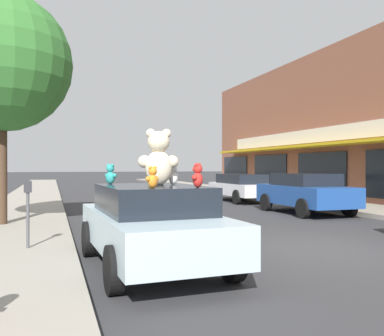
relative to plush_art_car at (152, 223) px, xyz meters
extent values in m
plane|color=#333335|center=(3.59, 0.45, -0.75)|extent=(260.00, 260.00, 0.00)
cube|color=gold|center=(10.48, 8.45, 1.97)|extent=(1.21, 26.19, 0.12)
cube|color=silver|center=(11.03, 8.45, 2.52)|extent=(0.08, 24.94, 0.70)
cube|color=black|center=(11.04, 11.04, 0.65)|extent=(0.06, 3.95, 2.00)
cube|color=black|center=(11.04, 16.24, 0.65)|extent=(0.06, 3.95, 2.00)
cube|color=black|center=(11.04, 21.44, 0.65)|extent=(0.06, 3.95, 2.00)
cube|color=#ADC6D1|center=(0.00, 0.00, -0.12)|extent=(1.97, 4.26, 0.60)
cube|color=black|center=(0.00, 0.00, 0.41)|extent=(1.67, 2.37, 0.45)
cylinder|color=black|center=(-0.93, 1.25, -0.42)|extent=(0.23, 0.67, 0.66)
cylinder|color=black|center=(0.81, 1.34, -0.42)|extent=(0.23, 0.67, 0.66)
cylinder|color=black|center=(-0.81, -1.34, -0.42)|extent=(0.23, 0.67, 0.66)
cylinder|color=black|center=(0.93, -1.25, -0.42)|extent=(0.23, 0.67, 0.66)
ellipsoid|color=beige|center=(0.15, 0.13, 0.93)|extent=(0.51, 0.45, 0.60)
sphere|color=beige|center=(0.15, 0.13, 1.38)|extent=(0.43, 0.43, 0.38)
sphere|color=beige|center=(0.29, 0.11, 1.52)|extent=(0.18, 0.18, 0.16)
sphere|color=beige|center=(0.02, 0.15, 1.52)|extent=(0.18, 0.18, 0.16)
sphere|color=white|center=(0.18, 0.29, 1.35)|extent=(0.16, 0.16, 0.14)
sphere|color=beige|center=(0.40, 0.13, 1.04)|extent=(0.25, 0.25, 0.22)
sphere|color=beige|center=(-0.08, 0.20, 1.04)|extent=(0.25, 0.25, 0.22)
ellipsoid|color=red|center=(0.52, -0.89, 0.75)|extent=(0.23, 0.23, 0.23)
sphere|color=red|center=(0.52, -0.89, 0.92)|extent=(0.21, 0.21, 0.15)
sphere|color=red|center=(0.55, -0.85, 0.98)|extent=(0.09, 0.09, 0.06)
sphere|color=red|center=(0.48, -0.93, 0.98)|extent=(0.09, 0.09, 0.06)
sphere|color=#FF4741|center=(0.47, -0.85, 0.91)|extent=(0.08, 0.08, 0.06)
sphere|color=red|center=(0.57, -0.81, 0.79)|extent=(0.12, 0.12, 0.09)
sphere|color=red|center=(0.45, -0.95, 0.79)|extent=(0.12, 0.12, 0.09)
ellipsoid|color=teal|center=(-0.58, 0.83, 0.75)|extent=(0.23, 0.23, 0.23)
sphere|color=teal|center=(-0.58, 0.83, 0.92)|extent=(0.20, 0.20, 0.15)
sphere|color=teal|center=(-0.55, 0.78, 0.97)|extent=(0.09, 0.09, 0.06)
sphere|color=teal|center=(-0.61, 0.87, 0.97)|extent=(0.09, 0.09, 0.06)
sphere|color=#47CDC6|center=(-0.53, 0.86, 0.91)|extent=(0.08, 0.08, 0.06)
sphere|color=teal|center=(-0.52, 0.76, 0.79)|extent=(0.12, 0.12, 0.08)
sphere|color=teal|center=(-0.63, 0.91, 0.79)|extent=(0.12, 0.12, 0.08)
ellipsoid|color=orange|center=(-0.17, -0.82, 0.74)|extent=(0.20, 0.19, 0.20)
sphere|color=orange|center=(-0.17, -0.82, 0.89)|extent=(0.18, 0.18, 0.13)
sphere|color=orange|center=(-0.13, -0.80, 0.94)|extent=(0.07, 0.07, 0.05)
sphere|color=orange|center=(-0.21, -0.85, 0.94)|extent=(0.07, 0.07, 0.05)
sphere|color=#FFBA41|center=(-0.19, -0.78, 0.88)|extent=(0.07, 0.07, 0.05)
sphere|color=orange|center=(-0.10, -0.77, 0.77)|extent=(0.10, 0.10, 0.07)
sphere|color=orange|center=(-0.25, -0.85, 0.77)|extent=(0.10, 0.10, 0.07)
ellipsoid|color=yellow|center=(0.16, 0.62, 0.72)|extent=(0.18, 0.17, 0.18)
sphere|color=yellow|center=(0.16, 0.62, 0.86)|extent=(0.16, 0.16, 0.11)
sphere|color=yellow|center=(0.20, 0.60, 0.90)|extent=(0.07, 0.07, 0.05)
sphere|color=yellow|center=(0.12, 0.64, 0.90)|extent=(0.07, 0.07, 0.05)
sphere|color=#FFFF4D|center=(0.18, 0.67, 0.85)|extent=(0.06, 0.06, 0.04)
sphere|color=yellow|center=(0.23, 0.60, 0.76)|extent=(0.09, 0.09, 0.07)
sphere|color=yellow|center=(0.10, 0.67, 0.76)|extent=(0.09, 0.09, 0.07)
ellipsoid|color=black|center=(0.37, 0.85, 0.74)|extent=(0.20, 0.21, 0.21)
sphere|color=black|center=(0.37, 0.85, 0.90)|extent=(0.19, 0.19, 0.14)
sphere|color=black|center=(0.39, 0.89, 0.95)|extent=(0.08, 0.08, 0.06)
sphere|color=black|center=(0.34, 0.81, 0.95)|extent=(0.08, 0.08, 0.06)
sphere|color=#3A3A3D|center=(0.32, 0.88, 0.89)|extent=(0.07, 0.07, 0.05)
sphere|color=black|center=(0.40, 0.93, 0.78)|extent=(0.11, 0.11, 0.08)
sphere|color=black|center=(0.31, 0.79, 0.78)|extent=(0.11, 0.11, 0.08)
ellipsoid|color=white|center=(0.48, 0.33, 0.74)|extent=(0.22, 0.21, 0.22)
sphere|color=white|center=(0.48, 0.33, 0.91)|extent=(0.19, 0.19, 0.14)
sphere|color=white|center=(0.52, 0.36, 0.96)|extent=(0.08, 0.08, 0.06)
sphere|color=white|center=(0.43, 0.31, 0.96)|extent=(0.08, 0.08, 0.06)
sphere|color=white|center=(0.45, 0.39, 0.90)|extent=(0.07, 0.07, 0.05)
sphere|color=white|center=(0.55, 0.39, 0.78)|extent=(0.11, 0.11, 0.08)
sphere|color=white|center=(0.39, 0.30, 0.78)|extent=(0.11, 0.11, 0.08)
cube|color=#1E4793|center=(7.10, 6.33, -0.08)|extent=(1.84, 4.10, 0.68)
cube|color=black|center=(7.10, 6.33, 0.48)|extent=(1.62, 2.24, 0.44)
cylinder|color=black|center=(6.20, 7.60, -0.42)|extent=(0.20, 0.66, 0.66)
cylinder|color=black|center=(8.00, 7.60, -0.42)|extent=(0.20, 0.66, 0.66)
cylinder|color=black|center=(6.20, 5.06, -0.42)|extent=(0.20, 0.66, 0.66)
cylinder|color=black|center=(8.00, 5.06, -0.42)|extent=(0.20, 0.66, 0.66)
cube|color=silver|center=(7.10, 11.84, -0.14)|extent=(1.69, 4.44, 0.55)
cube|color=black|center=(7.10, 11.84, 0.36)|extent=(1.49, 2.89, 0.45)
cylinder|color=black|center=(6.27, 13.22, -0.42)|extent=(0.20, 0.66, 0.66)
cylinder|color=black|center=(7.93, 13.22, -0.42)|extent=(0.20, 0.66, 0.66)
cylinder|color=black|center=(6.27, 10.47, -0.42)|extent=(0.20, 0.66, 0.66)
cylinder|color=black|center=(7.93, 10.47, -0.42)|extent=(0.20, 0.66, 0.66)
cylinder|color=#473323|center=(-2.88, 5.47, 0.79)|extent=(0.29, 0.29, 2.76)
sphere|color=#33702D|center=(-2.88, 5.47, 3.75)|extent=(3.73, 3.73, 3.73)
cylinder|color=#4C4C51|center=(-2.03, 1.62, -0.07)|extent=(0.06, 0.06, 1.05)
cube|color=#2D2D33|center=(-2.03, 1.62, 0.57)|extent=(0.14, 0.10, 0.22)
camera|label=1|loc=(-1.59, -7.04, 0.96)|focal=40.00mm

